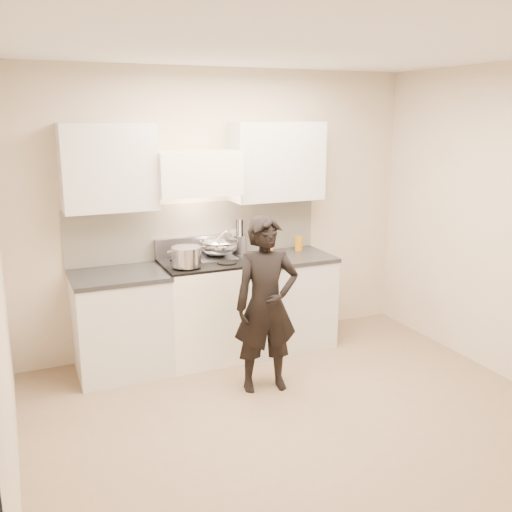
% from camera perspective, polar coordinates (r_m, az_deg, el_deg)
% --- Properties ---
extents(ground_plane, '(4.00, 4.00, 0.00)m').
position_cam_1_polar(ground_plane, '(4.54, 4.63, -16.04)').
color(ground_plane, '#887159').
extents(room_shell, '(4.04, 3.54, 2.70)m').
position_cam_1_polar(room_shell, '(4.29, 2.03, 4.98)').
color(room_shell, beige).
rests_on(room_shell, ground).
extents(stove, '(0.76, 0.65, 0.96)m').
position_cam_1_polar(stove, '(5.43, -5.21, -5.36)').
color(stove, white).
rests_on(stove, ground).
extents(counter_right, '(0.92, 0.67, 0.92)m').
position_cam_1_polar(counter_right, '(5.74, 2.70, -4.41)').
color(counter_right, silver).
rests_on(counter_right, ground).
extents(counter_left, '(0.82, 0.67, 0.92)m').
position_cam_1_polar(counter_left, '(5.26, -13.34, -6.50)').
color(counter_left, silver).
rests_on(counter_left, ground).
extents(wok, '(0.37, 0.45, 0.29)m').
position_cam_1_polar(wok, '(5.43, -3.69, 1.05)').
color(wok, '#B1B2C1').
rests_on(wok, stove).
extents(stock_pot, '(0.37, 0.30, 0.17)m').
position_cam_1_polar(stock_pot, '(5.08, -6.97, -0.05)').
color(stock_pot, '#B1B2C1').
rests_on(stock_pot, stove).
extents(utensil_crock, '(0.13, 0.13, 0.34)m').
position_cam_1_polar(utensil_crock, '(5.66, -1.58, 1.28)').
color(utensil_crock, '#A0A1B3').
rests_on(utensil_crock, counter_right).
extents(spice_jar, '(0.04, 0.04, 0.08)m').
position_cam_1_polar(spice_jar, '(5.67, 1.57, 0.65)').
color(spice_jar, '#D15D07').
rests_on(spice_jar, counter_right).
extents(oil_glass, '(0.08, 0.08, 0.14)m').
position_cam_1_polar(oil_glass, '(5.82, 4.30, 1.24)').
color(oil_glass, '#A86B0F').
rests_on(oil_glass, counter_right).
extents(person, '(0.59, 0.44, 1.48)m').
position_cam_1_polar(person, '(4.72, 1.03, -4.90)').
color(person, black).
rests_on(person, ground).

